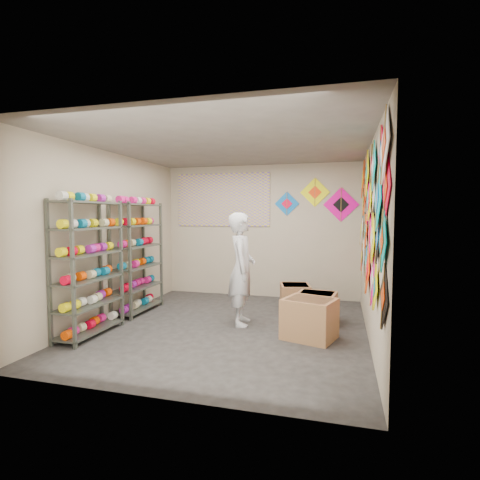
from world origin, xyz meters
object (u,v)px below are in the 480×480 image
(shopkeeper, at_px, (242,269))
(carton_b, at_px, (317,308))
(carton_a, at_px, (309,319))
(shelf_rack_front, at_px, (88,268))
(shelf_rack_back, at_px, (137,258))
(carton_c, at_px, (295,298))

(shopkeeper, bearing_deg, carton_b, -82.25)
(shopkeeper, height_order, carton_a, shopkeeper)
(carton_a, bearing_deg, shopkeeper, 176.30)
(shelf_rack_front, height_order, carton_a, shelf_rack_front)
(carton_a, bearing_deg, shelf_rack_back, -174.66)
(shelf_rack_back, relative_size, carton_a, 2.88)
(shelf_rack_front, relative_size, carton_b, 3.26)
(shopkeeper, distance_m, carton_c, 1.34)
(carton_b, bearing_deg, carton_a, -86.53)
(shelf_rack_front, bearing_deg, carton_c, 37.58)
(shopkeeper, height_order, carton_b, shopkeeper)
(shelf_rack_front, distance_m, shopkeeper, 2.21)
(shelf_rack_back, height_order, carton_a, shelf_rack_back)
(shelf_rack_back, distance_m, carton_c, 2.83)
(carton_b, bearing_deg, shelf_rack_front, -147.60)
(carton_b, bearing_deg, carton_c, 132.00)
(shopkeeper, relative_size, carton_b, 2.96)
(shelf_rack_back, bearing_deg, shelf_rack_front, -90.00)
(carton_a, xyz_separation_m, carton_c, (-0.36, 1.37, -0.04))
(shopkeeper, bearing_deg, shelf_rack_back, 72.41)
(shelf_rack_front, relative_size, carton_c, 3.48)
(shelf_rack_front, distance_m, carton_c, 3.40)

